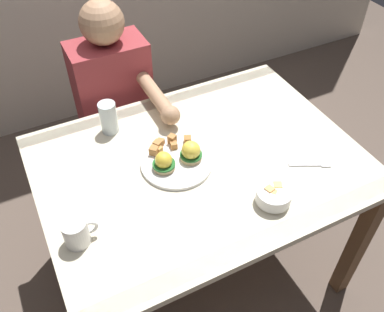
{
  "coord_description": "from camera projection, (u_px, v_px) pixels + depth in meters",
  "views": [
    {
      "loc": [
        -0.52,
        -0.98,
        1.85
      ],
      "look_at": [
        -0.03,
        0.0,
        0.78
      ],
      "focal_mm": 38.93,
      "sensor_mm": 36.0,
      "label": 1
    }
  ],
  "objects": [
    {
      "name": "eggs_benedict_plate",
      "position": [
        177.0,
        159.0,
        1.54
      ],
      "size": [
        0.27,
        0.27,
        0.09
      ],
      "color": "white",
      "rests_on": "dining_table"
    },
    {
      "name": "diner_person",
      "position": [
        117.0,
        103.0,
        1.97
      ],
      "size": [
        0.34,
        0.54,
        1.14
      ],
      "color": "#33333D",
      "rests_on": "ground_plane"
    },
    {
      "name": "coffee_mug",
      "position": [
        76.0,
        232.0,
        1.28
      ],
      "size": [
        0.11,
        0.08,
        0.09
      ],
      "color": "white",
      "rests_on": "dining_table"
    },
    {
      "name": "fork",
      "position": [
        312.0,
        165.0,
        1.55
      ],
      "size": [
        0.15,
        0.08,
        0.0
      ],
      "color": "silver",
      "rests_on": "dining_table"
    },
    {
      "name": "fruit_bowl",
      "position": [
        274.0,
        196.0,
        1.4
      ],
      "size": [
        0.12,
        0.12,
        0.06
      ],
      "color": "white",
      "rests_on": "dining_table"
    },
    {
      "name": "ground_plane",
      "position": [
        198.0,
        265.0,
        2.09
      ],
      "size": [
        6.0,
        6.0,
        0.0
      ],
      "primitive_type": "plane",
      "color": "brown"
    },
    {
      "name": "water_glass_near",
      "position": [
        109.0,
        119.0,
        1.65
      ],
      "size": [
        0.07,
        0.07,
        0.13
      ],
      "color": "silver",
      "rests_on": "dining_table"
    },
    {
      "name": "dining_table",
      "position": [
        200.0,
        180.0,
        1.64
      ],
      "size": [
        1.2,
        0.9,
        0.74
      ],
      "color": "beige",
      "rests_on": "ground_plane"
    }
  ]
}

